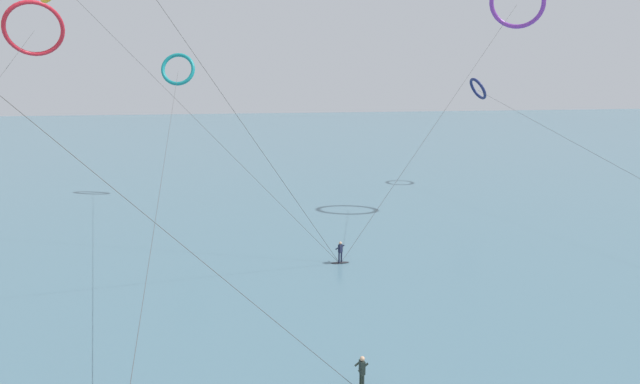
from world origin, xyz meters
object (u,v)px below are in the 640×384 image
at_px(kite_crimson, 34,29).
at_px(kite_violet, 517,3).
at_px(kite_navy, 479,89).
at_px(kite_teal, 178,70).
at_px(surfer_charcoal, 340,254).
at_px(surfer_lime, 362,376).

distance_m(kite_crimson, kite_violet, 46.76).
height_order(kite_navy, kite_crimson, kite_crimson).
xyz_separation_m(kite_teal, kite_violet, (33.76, -14.13, 6.22)).
bearing_deg(kite_violet, kite_teal, 23.34).
relative_size(surfer_charcoal, surfer_lime, 1.00).
bearing_deg(surfer_lime, kite_crimson, 27.55).
bearing_deg(kite_crimson, kite_navy, 161.72).
relative_size(surfer_charcoal, kite_teal, 0.03).
height_order(surfer_lime, kite_teal, kite_teal).
relative_size(kite_crimson, kite_violet, 1.85).
bearing_deg(kite_teal, surfer_lime, -65.66).
distance_m(surfer_charcoal, kite_navy, 37.31).
bearing_deg(kite_navy, surfer_lime, 149.21).
bearing_deg(surfer_charcoal, kite_violet, -7.31).
xyz_separation_m(surfer_lime, kite_crimson, (-23.50, 34.87, 17.58)).
distance_m(kite_crimson, kite_teal, 14.93).
distance_m(surfer_lime, kite_teal, 45.89).
relative_size(surfer_charcoal, kite_crimson, 0.04).
xyz_separation_m(surfer_lime, kite_violet, (22.70, 28.16, 20.19)).
height_order(kite_crimson, kite_teal, kite_crimson).
distance_m(surfer_charcoal, kite_crimson, 36.76).
relative_size(kite_crimson, kite_teal, 0.83).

